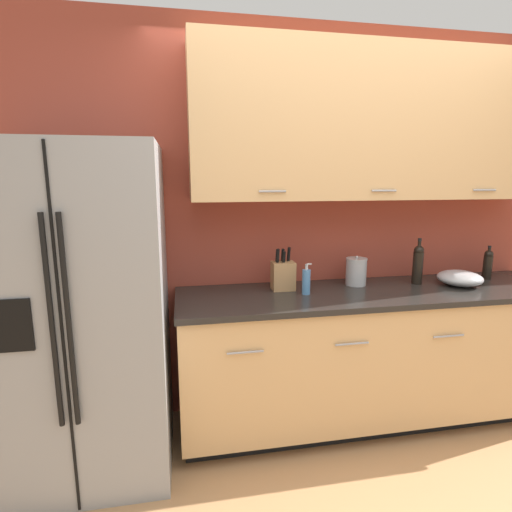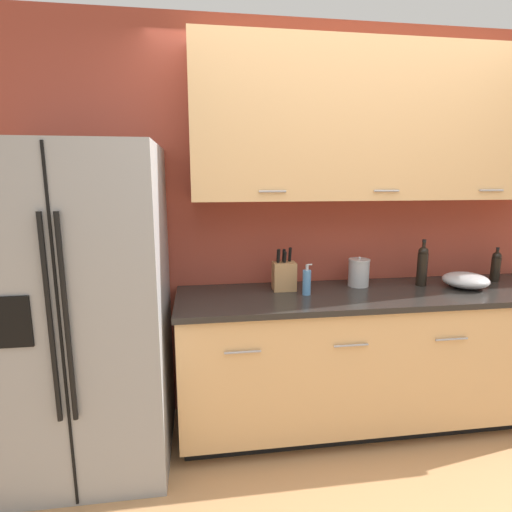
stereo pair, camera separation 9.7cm
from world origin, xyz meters
name	(u,v)px [view 1 (the left image)]	position (x,y,z in m)	size (l,w,h in m)	color
wall_back	(347,192)	(0.06, 1.22, 1.53)	(10.00, 0.39, 2.60)	#993D2D
counter_unit	(373,354)	(0.17, 0.95, 0.46)	(2.57, 0.64, 0.91)	black
refrigerator	(84,313)	(-1.60, 0.86, 0.90)	(0.88, 0.82, 1.79)	gray
knife_block	(283,275)	(-0.43, 1.06, 1.01)	(0.14, 0.11, 0.28)	#A87A4C
wine_bottle	(418,264)	(0.51, 1.03, 1.05)	(0.07, 0.07, 0.31)	black
soap_dispenser	(306,281)	(-0.31, 0.93, 0.99)	(0.06, 0.05, 0.19)	#4C7FB2
oil_bottle	(488,264)	(1.08, 1.06, 1.02)	(0.06, 0.06, 0.24)	black
steel_canister	(356,271)	(0.09, 1.08, 1.00)	(0.14, 0.14, 0.20)	#A3A3A5
mixing_bowl	(460,278)	(0.77, 0.94, 0.96)	(0.29, 0.29, 0.10)	#A3A3A5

